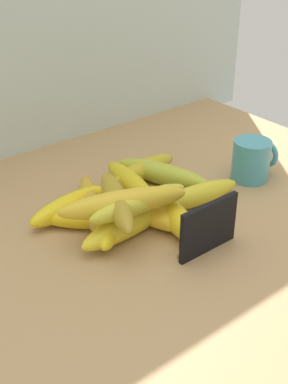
# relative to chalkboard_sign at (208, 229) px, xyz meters

# --- Properties ---
(counter_top) EXTENTS (1.10, 0.76, 0.03)m
(counter_top) POSITION_rel_chalkboard_sign_xyz_m (-0.06, 0.11, -0.05)
(counter_top) COLOR tan
(counter_top) RESTS_ON ground
(chalkboard_sign) EXTENTS (0.11, 0.02, 0.08)m
(chalkboard_sign) POSITION_rel_chalkboard_sign_xyz_m (0.00, 0.00, 0.00)
(chalkboard_sign) COLOR black
(chalkboard_sign) RESTS_ON counter_top
(coffee_mug) EXTENTS (0.09, 0.07, 0.08)m
(coffee_mug) POSITION_rel_chalkboard_sign_xyz_m (0.23, 0.11, 0.00)
(coffee_mug) COLOR teal
(coffee_mug) RESTS_ON counter_top
(banana_0) EXTENTS (0.06, 0.17, 0.04)m
(banana_0) POSITION_rel_chalkboard_sign_xyz_m (0.02, 0.22, -0.02)
(banana_0) COLOR gold
(banana_0) RESTS_ON counter_top
(banana_1) EXTENTS (0.19, 0.06, 0.04)m
(banana_1) POSITION_rel_chalkboard_sign_xyz_m (0.08, 0.11, -0.02)
(banana_1) COLOR gold
(banana_1) RESTS_ON counter_top
(banana_2) EXTENTS (0.08, 0.17, 0.04)m
(banana_2) POSITION_rel_chalkboard_sign_xyz_m (0.00, 0.08, -0.02)
(banana_2) COLOR yellow
(banana_2) RESTS_ON counter_top
(banana_3) EXTENTS (0.16, 0.06, 0.04)m
(banana_3) POSITION_rel_chalkboard_sign_xyz_m (-0.11, 0.22, -0.02)
(banana_3) COLOR yellow
(banana_3) RESTS_ON counter_top
(banana_4) EXTENTS (0.20, 0.07, 0.04)m
(banana_4) POSITION_rel_chalkboard_sign_xyz_m (-0.06, 0.11, -0.02)
(banana_4) COLOR yellow
(banana_4) RESTS_ON counter_top
(banana_5) EXTENTS (0.14, 0.15, 0.04)m
(banana_5) POSITION_rel_chalkboard_sign_xyz_m (-0.08, 0.14, -0.02)
(banana_5) COLOR yellow
(banana_5) RESTS_ON counter_top
(banana_6) EXTENTS (0.11, 0.18, 0.03)m
(banana_6) POSITION_rel_chalkboard_sign_xyz_m (-0.08, 0.20, -0.02)
(banana_6) COLOR gold
(banana_6) RESTS_ON counter_top
(banana_7) EXTENTS (0.16, 0.05, 0.04)m
(banana_7) POSITION_rel_chalkboard_sign_xyz_m (0.07, 0.24, -0.02)
(banana_7) COLOR gold
(banana_7) RESTS_ON counter_top
(banana_8) EXTENTS (0.11, 0.20, 0.04)m
(banana_8) POSITION_rel_chalkboard_sign_xyz_m (0.08, 0.20, -0.02)
(banana_8) COLOR #A6AF31
(banana_8) RESTS_ON counter_top
(banana_9) EXTENTS (0.07, 0.17, 0.04)m
(banana_9) POSITION_rel_chalkboard_sign_xyz_m (-0.03, 0.13, -0.02)
(banana_9) COLOR yellow
(banana_9) RESTS_ON counter_top
(banana_10) EXTENTS (0.14, 0.13, 0.03)m
(banana_10) POSITION_rel_chalkboard_sign_xyz_m (-0.11, 0.16, -0.02)
(banana_10) COLOR yellow
(banana_10) RESTS_ON counter_top
(banana_11) EXTENTS (0.11, 0.18, 0.04)m
(banana_11) POSITION_rel_chalkboard_sign_xyz_m (-0.08, 0.12, 0.02)
(banana_11) COLOR #A18422
(banana_11) RESTS_ON banana_5
(banana_12) EXTENTS (0.21, 0.11, 0.04)m
(banana_12) POSITION_rel_chalkboard_sign_xyz_m (-0.08, 0.11, 0.02)
(banana_12) COLOR gold
(banana_12) RESTS_ON banana_4
(banana_13) EXTENTS (0.18, 0.04, 0.03)m
(banana_13) POSITION_rel_chalkboard_sign_xyz_m (-0.06, 0.10, 0.02)
(banana_13) COLOR gold
(banana_13) RESTS_ON banana_4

